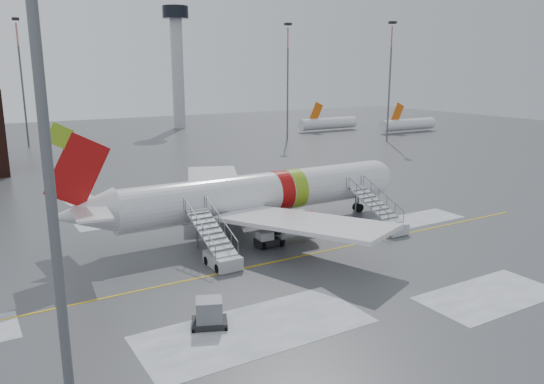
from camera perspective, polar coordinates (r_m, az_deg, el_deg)
ground at (r=43.14m, az=-1.27°, el=-7.30°), size 260.00×260.00×0.00m
airliner at (r=50.00m, az=-2.11°, el=-0.33°), size 35.03×32.97×11.18m
airstair_fwd at (r=51.55m, az=11.97°, el=-2.90°), size 2.05×7.70×3.48m
airstair_aft at (r=42.18m, az=-5.79°, el=-6.32°), size 2.05×7.70×3.48m
pushback_tug at (r=46.10m, az=-0.48°, el=-5.12°), size 2.50×1.93×1.39m
uld_container at (r=32.62m, az=-6.77°, el=-12.89°), size 2.55×2.25×1.73m
light_mast_near at (r=22.89m, az=-23.43°, el=7.62°), size 1.20×1.20×25.74m
control_tower at (r=139.46m, az=-10.19°, el=14.50°), size 6.40×6.40×30.00m
light_mast_far_ne at (r=115.22m, az=1.70°, el=12.56°), size 1.20×1.20×24.25m
light_mast_far_n at (r=113.81m, az=-25.36°, el=11.32°), size 1.20×1.20×24.25m
light_mast_far_e at (r=113.96m, az=12.58°, el=12.25°), size 1.20×1.20×24.25m
distant_aircraft at (r=129.82m, az=8.88°, el=6.36°), size 35.00×18.00×8.00m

